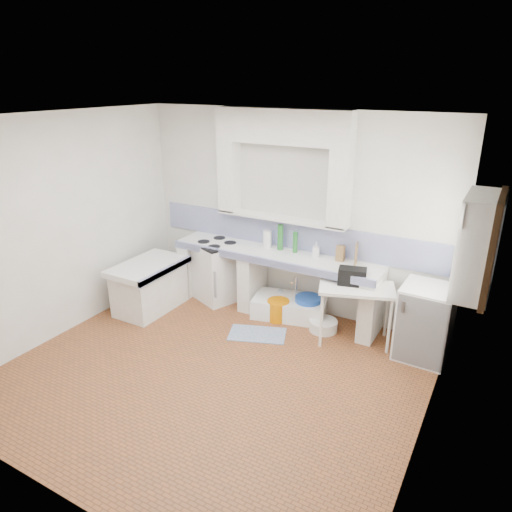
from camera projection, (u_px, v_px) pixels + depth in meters
The scene contains 36 objects.
floor at pixel (213, 373), 5.35m from camera, with size 4.50×4.50×0.00m, color brown.
ceiling at pixel (203, 119), 4.36m from camera, with size 4.50×4.50×0.00m, color white.
wall_back at pixel (291, 213), 6.48m from camera, with size 4.50×4.50×0.00m, color white.
wall_front at pixel (43, 350), 3.22m from camera, with size 4.50×4.50×0.00m, color white.
wall_left at pixel (61, 227), 5.88m from camera, with size 4.50×4.50×0.00m, color white.
wall_right at pixel (436, 307), 3.82m from camera, with size 4.50×4.50×0.00m, color white.
alcove_mass at pixel (283, 126), 6.01m from camera, with size 1.90×0.25×0.45m, color white.
window_frame at pixel (478, 245), 4.65m from camera, with size 0.35×0.86×1.06m, color #352211.
lace_valance at pixel (469, 206), 4.58m from camera, with size 0.01×0.84×0.24m, color white.
counter_slab at pixel (274, 255), 6.48m from camera, with size 3.00×0.60×0.08m, color white.
counter_lip at pixel (265, 262), 6.25m from camera, with size 3.00×0.04×0.10m, color navy.
counter_pier_left at pixel (194, 267), 7.28m from camera, with size 0.20×0.55×0.82m, color white.
counter_pier_mid at pixel (253, 280), 6.80m from camera, with size 0.20×0.55×0.82m, color white.
counter_pier_right at pixel (371, 307), 5.99m from camera, with size 0.20×0.55×0.82m, color white.
peninsula_top at pixel (148, 266), 6.63m from camera, with size 0.70×1.10×0.08m, color white.
peninsula_base at pixel (150, 289), 6.75m from camera, with size 0.60×1.00×0.62m, color white.
peninsula_lip at pixel (166, 271), 6.48m from camera, with size 0.04×1.10×0.10m, color navy.
backsplash at pixel (290, 234), 6.58m from camera, with size 4.27×0.03×0.40m, color navy.
stove at pixel (218, 272), 7.04m from camera, with size 0.61×0.59×0.86m, color white.
sink at pixel (290, 308), 6.60m from camera, with size 1.02×0.55×0.24m, color white.
side_table at pixel (355, 314), 5.87m from camera, with size 0.91×0.51×0.04m, color white.
fridge at pixel (425, 322), 5.53m from camera, with size 0.59×0.59×0.91m, color white.
bucket_red at pixel (268, 302), 6.76m from camera, with size 0.28×0.28×0.26m, color #AD4523.
bucket_orange at pixel (278, 310), 6.50m from camera, with size 0.31×0.31×0.29m, color orange.
bucket_blue at pixel (308, 308), 6.49m from camera, with size 0.36×0.36×0.34m, color blue.
basin_white at pixel (323, 325), 6.23m from camera, with size 0.37×0.37×0.14m, color white.
water_bottle_a at pixel (280, 299), 6.80m from camera, with size 0.08×0.08×0.29m, color silver.
water_bottle_b at pixel (298, 302), 6.71m from camera, with size 0.08×0.08×0.30m, color silver.
black_bag at pixel (352, 276), 5.77m from camera, with size 0.34×0.19×0.21m, color black.
green_bottle_a at pixel (280, 237), 6.51m from camera, with size 0.08×0.08×0.36m, color #216D26.
green_bottle_b at pixel (295, 242), 6.42m from camera, with size 0.06×0.06×0.30m, color #216D26.
knife_block at pixel (340, 253), 6.14m from camera, with size 0.10×0.08×0.21m, color olive.
cutting_board at pixel (356, 254), 6.03m from camera, with size 0.02×0.20×0.27m, color olive.
paper_towel at pixel (267, 239), 6.63m from camera, with size 0.12×0.12×0.24m, color white.
soap_bottle at pixel (316, 249), 6.30m from camera, with size 0.09×0.09×0.20m, color white.
rug at pixel (257, 334), 6.15m from camera, with size 0.74×0.42×0.01m, color #314E83.
Camera 1 is at (2.65, -3.71, 3.15)m, focal length 32.87 mm.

